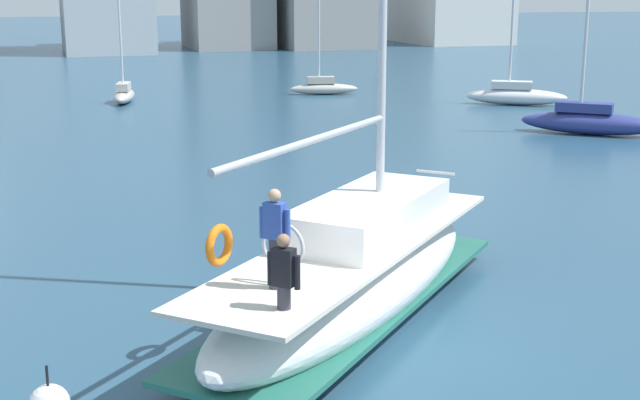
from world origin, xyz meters
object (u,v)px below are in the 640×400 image
Objects in this scene: moored_cutter_left at (124,94)px; moored_sloop_far at (323,86)px; main_sailboat at (355,270)px; moored_ketch_distant at (516,94)px; moored_catamaran at (590,120)px.

moored_sloop_far is at bearing 0.99° from moored_cutter_left.
main_sailboat is 1.71× the size of moored_ketch_distant.
moored_cutter_left is at bearing -179.01° from moored_sloop_far.
moored_catamaran is (16.76, 16.89, -0.32)m from main_sailboat.
main_sailboat is at bearing -107.19° from moored_sloop_far.
main_sailboat is at bearing -134.78° from moored_catamaran.
moored_catamaran reaches higher than moored_cutter_left.
main_sailboat is 2.46× the size of moored_cutter_left.
main_sailboat is 1.82× the size of moored_catamaran.
moored_sloop_far reaches higher than moored_cutter_left.
moored_catamaran is 0.94× the size of moored_ketch_distant.
moored_ketch_distant reaches higher than moored_sloop_far.
moored_ketch_distant reaches higher than moored_catamaran.
main_sailboat is 32.44m from moored_ketch_distant.
moored_sloop_far is at bearing 137.14° from moored_ketch_distant.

